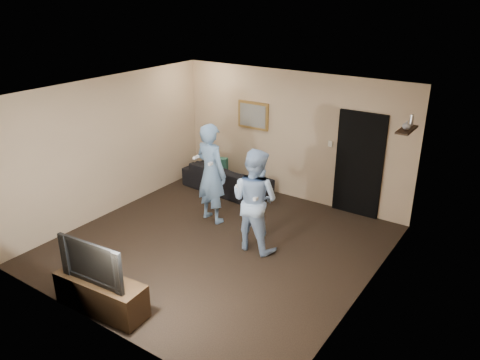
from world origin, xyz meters
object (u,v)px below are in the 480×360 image
Objects in this scene: television at (97,260)px; tv_console at (101,294)px; wii_player_left at (211,173)px; wii_player_right at (255,200)px; sofa at (227,178)px.

tv_console is at bearing 0.00° from television.
wii_player_left reaches higher than wii_player_right.
television is (0.00, 0.00, 0.54)m from tv_console.
television is 0.61× the size of wii_player_right.
wii_player_left is (-0.40, 2.98, 0.14)m from television.
wii_player_right is (1.75, -1.66, 0.58)m from sofa.
sofa is at bearing 136.49° from wii_player_right.
sofa is at bearing 98.23° from television.
wii_player_left is at bearing 93.24° from television.
wii_player_right is at bearing 68.23° from television.
television reaches higher than sofa.
sofa is 1.13× the size of wii_player_right.
television is 0.56× the size of wii_player_left.
tv_console is 0.76× the size of wii_player_right.
television is 2.68m from wii_player_right.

